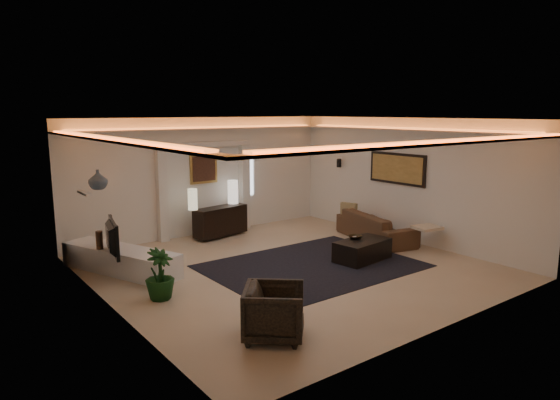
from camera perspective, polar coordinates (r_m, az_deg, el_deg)
floor at (r=9.93m, az=1.17°, el=-7.73°), size 7.00×7.00×0.00m
ceiling at (r=9.45m, az=1.24°, el=9.24°), size 7.00×7.00×0.00m
wall_back at (r=12.49m, az=-8.79°, el=2.68°), size 7.00×0.00×7.00m
wall_front at (r=7.22m, az=18.68°, el=-3.20°), size 7.00×0.00×7.00m
wall_left at (r=7.95m, az=-19.05°, el=-2.03°), size 0.00×7.00×7.00m
wall_right at (r=12.04m, az=14.41°, el=2.21°), size 0.00×7.00×7.00m
cove_soffit at (r=9.46m, az=1.23°, el=7.55°), size 7.00×7.00×0.04m
daylight_slit at (r=13.17m, az=-3.56°, el=2.73°), size 0.25×0.03×1.00m
area_rug at (r=10.02m, az=3.70°, el=-7.54°), size 4.00×3.00×0.01m
pilaster_left at (r=11.96m, az=-13.37°, el=0.50°), size 0.22×0.20×2.20m
pilaster_right at (r=13.03m, az=-4.08°, el=1.53°), size 0.22×0.20×2.20m
alcove_header at (r=12.33m, az=-8.67°, el=6.33°), size 2.52×0.20×0.12m
painting_frame at (r=12.44m, az=-8.75°, el=3.58°), size 0.74×0.04×0.74m
painting_canvas at (r=12.42m, az=-8.69°, el=3.57°), size 0.62×0.02×0.62m
art_panel_frame at (r=12.18m, az=13.27°, el=3.53°), size 0.04×1.64×0.74m
art_panel_gold at (r=12.16m, az=13.20°, el=3.52°), size 0.02×1.50×0.62m
wall_sconce at (r=13.40m, az=6.77°, el=4.23°), size 0.12×0.12×0.22m
wall_niche at (r=9.25m, az=-21.48°, el=0.74°), size 0.10×0.55×0.04m
console at (r=12.27m, az=-6.83°, el=-2.39°), size 1.44×0.66×0.69m
lamp_left at (r=11.88m, az=-9.99°, el=0.51°), size 0.23×0.23×0.50m
lamp_right at (r=12.58m, az=-5.42°, el=1.15°), size 0.29×0.29×0.59m
media_ledge at (r=10.09m, az=-17.79°, el=-6.60°), size 1.58×2.67×0.49m
tv at (r=9.55m, az=-19.16°, el=-4.23°), size 1.11×0.38×0.64m
figurine at (r=10.04m, az=-19.99°, el=-4.36°), size 0.16×0.16×0.35m
ginger_jar at (r=9.45m, az=-20.13°, el=2.21°), size 0.35×0.35×0.35m
plant at (r=8.45m, az=-13.61°, el=-8.28°), size 0.63×0.63×0.84m
sofa at (r=12.12m, az=10.91°, el=-3.01°), size 2.38×1.37×0.65m
throw_blanket at (r=11.30m, az=16.50°, el=-3.05°), size 0.63×0.55×0.06m
throw_pillow at (r=12.72m, az=7.88°, el=-1.27°), size 0.26×0.44×0.42m
coffee_table at (r=10.47m, az=9.41°, el=-5.75°), size 1.26×0.79×0.45m
bowl at (r=10.52m, az=8.61°, el=-4.30°), size 0.29×0.29×0.07m
magazine at (r=10.69m, az=8.47°, el=-4.17°), size 0.26×0.22×0.03m
armchair at (r=6.90m, az=-0.67°, el=-12.72°), size 1.13×1.13×0.74m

